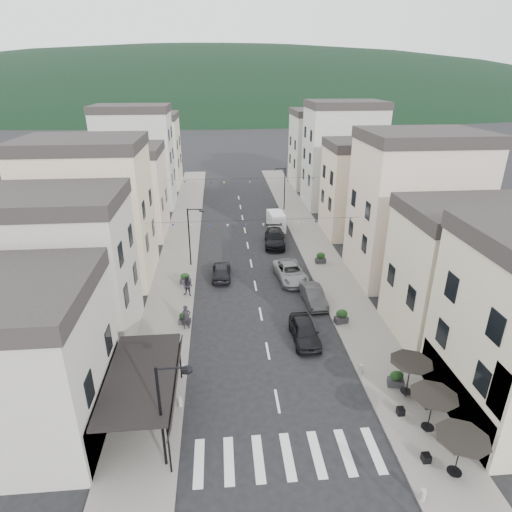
{
  "coord_description": "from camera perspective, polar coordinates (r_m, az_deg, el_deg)",
  "views": [
    {
      "loc": [
        -3.02,
        -13.74,
        18.0
      ],
      "look_at": [
        -0.05,
        19.77,
        3.5
      ],
      "focal_mm": 30.0,
      "sensor_mm": 36.0,
      "label": 1
    }
  ],
  "objects": [
    {
      "name": "boutique_awning",
      "position": [
        24.31,
        -14.49,
        -15.34
      ],
      "size": [
        3.77,
        7.5,
        3.28
      ],
      "color": "black",
      "rests_on": "ground"
    },
    {
      "name": "parked_car_b",
      "position": [
        36.44,
        7.67,
        -5.25
      ],
      "size": [
        1.78,
        4.37,
        1.41
      ],
      "primitive_type": "imported",
      "rotation": [
        0.0,
        0.0,
        0.07
      ],
      "color": "#313133",
      "rests_on": "ground"
    },
    {
      "name": "buildings_row_left",
      "position": [
        54.08,
        -17.44,
        9.57
      ],
      "size": [
        10.2,
        54.16,
        14.0
      ],
      "color": "#AAA69C",
      "rests_on": "ground"
    },
    {
      "name": "planter_rb",
      "position": [
        33.93,
        11.33,
        -7.9
      ],
      "size": [
        1.12,
        0.76,
        1.15
      ],
      "rotation": [
        0.0,
        0.0,
        0.2
      ],
      "color": "#29292B",
      "rests_on": "sidewalk_right"
    },
    {
      "name": "hill_backdrop",
      "position": [
        314.27,
        -4.8,
        19.96
      ],
      "size": [
        640.0,
        360.0,
        70.0
      ],
      "primitive_type": "ellipsoid",
      "color": "black",
      "rests_on": "ground"
    },
    {
      "name": "ground",
      "position": [
        22.85,
        5.15,
        -28.8
      ],
      "size": [
        700.0,
        700.0,
        0.0
      ],
      "primitive_type": "plane",
      "color": "black",
      "rests_on": "ground"
    },
    {
      "name": "pedestrian_b",
      "position": [
        37.37,
        -9.1,
        -3.99
      ],
      "size": [
        1.09,
        0.98,
        1.85
      ],
      "primitive_type": "imported",
      "rotation": [
        0.0,
        0.0,
        -0.37
      ],
      "color": "black",
      "rests_on": "sidewalk_left"
    },
    {
      "name": "streetlamp_left_near",
      "position": [
        21.45,
        -11.9,
        -19.11
      ],
      "size": [
        1.7,
        0.56,
        6.0
      ],
      "color": "black",
      "rests_on": "ground"
    },
    {
      "name": "parked_car_a",
      "position": [
        31.56,
        6.5,
        -9.95
      ],
      "size": [
        1.91,
        4.55,
        1.54
      ],
      "primitive_type": "imported",
      "rotation": [
        0.0,
        0.0,
        0.02
      ],
      "color": "black",
      "rests_on": "ground"
    },
    {
      "name": "buildings_row_right",
      "position": [
        54.57,
        14.02,
        10.27
      ],
      "size": [
        10.2,
        54.16,
        14.5
      ],
      "color": "beige",
      "rests_on": "ground"
    },
    {
      "name": "planter_rc",
      "position": [
        43.82,
        8.61,
        -0.25
      ],
      "size": [
        1.06,
        0.62,
        1.15
      ],
      "rotation": [
        0.0,
        0.0,
        0.06
      ],
      "color": "#28282A",
      "rests_on": "sidewalk_right"
    },
    {
      "name": "parked_car_d",
      "position": [
        48.2,
        2.51,
        2.38
      ],
      "size": [
        2.74,
        5.68,
        1.59
      ],
      "primitive_type": "imported",
      "rotation": [
        0.0,
        0.0,
        -0.09
      ],
      "color": "black",
      "rests_on": "ground"
    },
    {
      "name": "planter_ra",
      "position": [
        28.69,
        18.18,
        -15.29
      ],
      "size": [
        1.07,
        0.75,
        1.09
      ],
      "rotation": [
        0.0,
        0.0,
        -0.24
      ],
      "color": "#2B2B2D",
      "rests_on": "sidewalk_right"
    },
    {
      "name": "planter_lb",
      "position": [
        39.67,
        -9.4,
        -2.99
      ],
      "size": [
        1.04,
        0.73,
        1.05
      ],
      "rotation": [
        0.0,
        0.0,
        -0.24
      ],
      "color": "#313134",
      "rests_on": "sidewalk_left"
    },
    {
      "name": "streetlamp_right_far",
      "position": [
        60.14,
        3.58,
        9.51
      ],
      "size": [
        1.7,
        0.56,
        6.0
      ],
      "color": "black",
      "rests_on": "ground"
    },
    {
      "name": "bunting_near",
      "position": [
        37.94,
        -0.22,
        4.32
      ],
      "size": [
        19.0,
        0.28,
        0.62
      ],
      "color": "black",
      "rests_on": "ground"
    },
    {
      "name": "pedestrian_a",
      "position": [
        32.85,
        -9.27,
        -8.05
      ],
      "size": [
        0.76,
        0.56,
        1.91
      ],
      "primitive_type": "imported",
      "rotation": [
        0.0,
        0.0,
        0.15
      ],
      "color": "black",
      "rests_on": "sidewalk_left"
    },
    {
      "name": "delivery_van",
      "position": [
        53.43,
        2.7,
        4.78
      ],
      "size": [
        1.95,
        4.49,
        2.12
      ],
      "rotation": [
        0.0,
        0.0,
        0.04
      ],
      "color": "white",
      "rests_on": "ground"
    },
    {
      "name": "bunting_far",
      "position": [
        53.28,
        -1.7,
        9.9
      ],
      "size": [
        19.0,
        0.28,
        0.62
      ],
      "color": "black",
      "rests_on": "ground"
    },
    {
      "name": "sidewalk_left",
      "position": [
        49.34,
        -9.93,
        1.63
      ],
      "size": [
        4.0,
        76.0,
        0.12
      ],
      "primitive_type": "cube",
      "color": "slate",
      "rests_on": "ground"
    },
    {
      "name": "parked_car_e",
      "position": [
        40.54,
        -4.63,
        -1.98
      ],
      "size": [
        1.86,
        4.37,
        1.47
      ],
      "primitive_type": "imported",
      "rotation": [
        0.0,
        0.0,
        3.11
      ],
      "color": "black",
      "rests_on": "ground"
    },
    {
      "name": "parked_car_c",
      "position": [
        40.21,
        4.6,
        -2.17
      ],
      "size": [
        3.05,
        5.65,
        1.51
      ],
      "primitive_type": "imported",
      "rotation": [
        0.0,
        0.0,
        0.1
      ],
      "color": "gray",
      "rests_on": "ground"
    },
    {
      "name": "cafe_terrace",
      "position": [
        25.17,
        22.56,
        -17.27
      ],
      "size": [
        2.5,
        8.1,
        2.53
      ],
      "color": "black",
      "rests_on": "ground"
    },
    {
      "name": "bollards",
      "position": [
        26.24,
        3.02,
        -18.79
      ],
      "size": [
        11.66,
        10.26,
        0.6
      ],
      "color": "gray",
      "rests_on": "ground"
    },
    {
      "name": "planter_la",
      "position": [
        33.61,
        -9.5,
        -8.2
      ],
      "size": [
        0.98,
        0.66,
        1.01
      ],
      "rotation": [
        0.0,
        0.0,
        -0.19
      ],
      "color": "#303032",
      "rests_on": "sidewalk_left"
    },
    {
      "name": "sidewalk_right",
      "position": [
        50.25,
        7.37,
        2.2
      ],
      "size": [
        4.0,
        76.0,
        0.12
      ],
      "primitive_type": "cube",
      "color": "slate",
      "rests_on": "ground"
    },
    {
      "name": "streetlamp_left_far",
      "position": [
        42.33,
        -8.57,
        3.3
      ],
      "size": [
        1.7,
        0.56,
        6.0
      ],
      "color": "black",
      "rests_on": "ground"
    }
  ]
}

